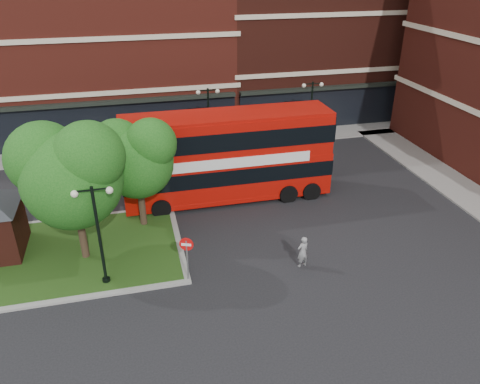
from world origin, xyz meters
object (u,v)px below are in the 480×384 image
object	(u,v)px
bus	(227,151)
car_silver	(99,154)
car_white	(256,140)
woman	(303,252)

from	to	relation	value
bus	car_silver	xyz separation A→B (m)	(-7.86, 7.31, -2.36)
bus	car_silver	size ratio (longest dim) A/B	2.82
bus	car_white	size ratio (longest dim) A/B	3.10
bus	woman	bearing A→B (deg)	-75.96
woman	car_silver	xyz separation A→B (m)	(-9.80, 15.18, -0.08)
woman	car_white	world-z (taller)	woman
woman	car_white	distance (m)	15.45
woman	car_silver	size ratio (longest dim) A/B	0.38
woman	car_white	bearing A→B (deg)	-111.46
car_white	bus	bearing A→B (deg)	156.70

